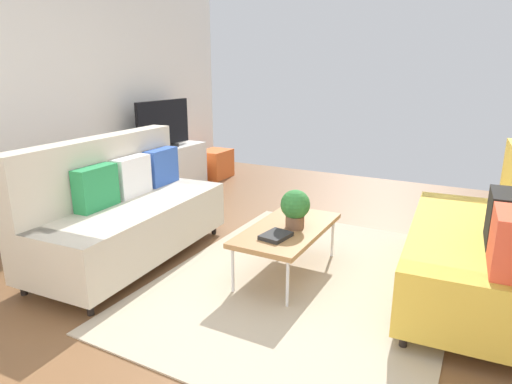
# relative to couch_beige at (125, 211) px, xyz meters

# --- Properties ---
(ground_plane) EXTENTS (7.68, 7.68, 0.00)m
(ground_plane) POSITION_rel_couch_beige_xyz_m (0.29, -1.36, -0.45)
(ground_plane) COLOR brown
(wall_far) EXTENTS (6.40, 0.12, 2.90)m
(wall_far) POSITION_rel_couch_beige_xyz_m (0.29, 1.44, 1.00)
(wall_far) COLOR white
(wall_far) RESTS_ON ground_plane
(area_rug) EXTENTS (2.90, 2.20, 0.01)m
(area_rug) POSITION_rel_couch_beige_xyz_m (0.34, -1.62, -0.45)
(area_rug) COLOR tan
(area_rug) RESTS_ON ground_plane
(couch_beige) EXTENTS (1.95, 0.96, 1.10)m
(couch_beige) POSITION_rel_couch_beige_xyz_m (0.00, 0.00, 0.00)
(couch_beige) COLOR beige
(couch_beige) RESTS_ON ground_plane
(couch_green) EXTENTS (1.95, 0.95, 1.10)m
(couch_green) POSITION_rel_couch_beige_xyz_m (0.68, -2.85, -0.01)
(couch_green) COLOR gold
(couch_green) RESTS_ON ground_plane
(coffee_table) EXTENTS (1.10, 0.56, 0.42)m
(coffee_table) POSITION_rel_couch_beige_xyz_m (0.39, -1.42, -0.06)
(coffee_table) COLOR #9E7042
(coffee_table) RESTS_ON ground_plane
(tv_console) EXTENTS (1.40, 0.44, 0.64)m
(tv_console) POSITION_rel_couch_beige_xyz_m (1.87, 1.10, -0.13)
(tv_console) COLOR silver
(tv_console) RESTS_ON ground_plane
(tv) EXTENTS (1.00, 0.20, 0.64)m
(tv) POSITION_rel_couch_beige_xyz_m (1.87, 1.08, 0.50)
(tv) COLOR black
(tv) RESTS_ON tv_console
(storage_trunk) EXTENTS (0.52, 0.40, 0.44)m
(storage_trunk) POSITION_rel_couch_beige_xyz_m (2.97, 1.00, -0.23)
(storage_trunk) COLOR orange
(storage_trunk) RESTS_ON ground_plane
(potted_plant) EXTENTS (0.24, 0.24, 0.32)m
(potted_plant) POSITION_rel_couch_beige_xyz_m (0.41, -1.48, 0.15)
(potted_plant) COLOR brown
(potted_plant) RESTS_ON coffee_table
(table_book_0) EXTENTS (0.26, 0.21, 0.03)m
(table_book_0) POSITION_rel_couch_beige_xyz_m (0.14, -1.44, -0.02)
(table_book_0) COLOR #262626
(table_book_0) RESTS_ON coffee_table
(vase_0) EXTENTS (0.12, 0.12, 0.18)m
(vase_0) POSITION_rel_couch_beige_xyz_m (1.29, 1.15, 0.28)
(vase_0) COLOR #B24C4C
(vase_0) RESTS_ON tv_console
(vase_1) EXTENTS (0.12, 0.12, 0.17)m
(vase_1) POSITION_rel_couch_beige_xyz_m (1.47, 1.15, 0.28)
(vase_1) COLOR #33B29E
(vase_1) RESTS_ON tv_console
(bottle_0) EXTENTS (0.05, 0.05, 0.15)m
(bottle_0) POSITION_rel_couch_beige_xyz_m (1.65, 1.06, 0.26)
(bottle_0) COLOR #262626
(bottle_0) RESTS_ON tv_console
(bottle_1) EXTENTS (0.06, 0.06, 0.20)m
(bottle_1) POSITION_rel_couch_beige_xyz_m (1.75, 1.06, 0.29)
(bottle_1) COLOR gold
(bottle_1) RESTS_ON tv_console
(bottle_2) EXTENTS (0.05, 0.05, 0.14)m
(bottle_2) POSITION_rel_couch_beige_xyz_m (1.86, 1.06, 0.26)
(bottle_2) COLOR #3359B2
(bottle_2) RESTS_ON tv_console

